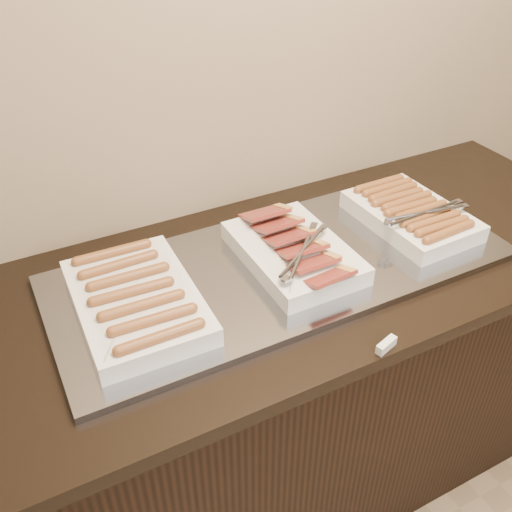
{
  "coord_description": "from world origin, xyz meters",
  "views": [
    {
      "loc": [
        -0.63,
        1.1,
        1.81
      ],
      "look_at": [
        -0.09,
        2.13,
        0.97
      ],
      "focal_mm": 40.0,
      "sensor_mm": 36.0,
      "label": 1
    }
  ],
  "objects_px": {
    "counter": "(281,383)",
    "dish_center": "(294,251)",
    "dish_left": "(136,300)",
    "dish_right": "(412,214)",
    "warming_tray": "(282,266)"
  },
  "relations": [
    {
      "from": "dish_left",
      "to": "dish_center",
      "type": "relative_size",
      "value": 1.04
    },
    {
      "from": "dish_left",
      "to": "dish_center",
      "type": "height_order",
      "value": "dish_center"
    },
    {
      "from": "dish_left",
      "to": "dish_right",
      "type": "relative_size",
      "value": 1.12
    },
    {
      "from": "warming_tray",
      "to": "dish_center",
      "type": "xyz_separation_m",
      "value": [
        0.03,
        -0.0,
        0.04
      ]
    },
    {
      "from": "warming_tray",
      "to": "dish_left",
      "type": "bearing_deg",
      "value": -180.0
    },
    {
      "from": "dish_left",
      "to": "dish_center",
      "type": "bearing_deg",
      "value": 0.84
    },
    {
      "from": "dish_center",
      "to": "dish_left",
      "type": "bearing_deg",
      "value": 179.39
    },
    {
      "from": "dish_right",
      "to": "dish_left",
      "type": "bearing_deg",
      "value": 177.93
    },
    {
      "from": "counter",
      "to": "dish_right",
      "type": "bearing_deg",
      "value": -0.52
    },
    {
      "from": "counter",
      "to": "dish_left",
      "type": "distance_m",
      "value": 0.64
    },
    {
      "from": "dish_right",
      "to": "warming_tray",
      "type": "bearing_deg",
      "value": 177.68
    },
    {
      "from": "counter",
      "to": "dish_center",
      "type": "height_order",
      "value": "dish_center"
    },
    {
      "from": "counter",
      "to": "dish_right",
      "type": "height_order",
      "value": "dish_right"
    },
    {
      "from": "warming_tray",
      "to": "dish_left",
      "type": "xyz_separation_m",
      "value": [
        -0.39,
        -0.0,
        0.04
      ]
    },
    {
      "from": "warming_tray",
      "to": "dish_right",
      "type": "height_order",
      "value": "dish_right"
    }
  ]
}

